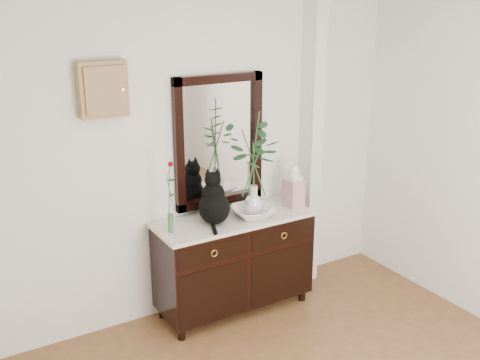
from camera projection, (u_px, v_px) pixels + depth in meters
wall_back at (208, 153)px, 4.61m from camera, size 3.60×0.04×2.70m
pilaster at (311, 140)px, 5.03m from camera, size 0.12×0.20×2.70m
sideboard at (234, 259)px, 4.73m from camera, size 1.33×0.52×0.82m
wall_mirror at (219, 141)px, 4.62m from camera, size 0.80×0.06×1.10m
key_cabinet at (103, 89)px, 3.98m from camera, size 0.35×0.10×0.40m
cat at (214, 198)px, 4.45m from camera, size 0.40×0.43×0.41m
lotus_bowl at (253, 212)px, 4.60m from camera, size 0.40×0.40×0.09m
vase_branches at (254, 164)px, 4.47m from camera, size 0.52×0.52×0.87m
bud_vase_rose at (170, 197)px, 4.23m from camera, size 0.07×0.07×0.58m
ginger_jar at (294, 185)px, 4.79m from camera, size 0.16×0.16×0.38m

